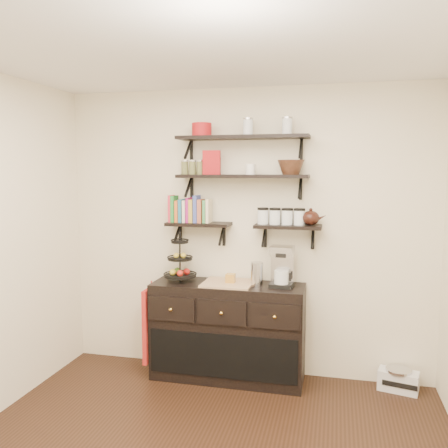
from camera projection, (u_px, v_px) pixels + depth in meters
ceiling at (187, 34)px, 2.66m from camera, size 3.50×3.50×0.02m
back_wall at (245, 233)px, 4.50m from camera, size 3.50×0.02×2.70m
shelf_top at (243, 138)px, 4.27m from camera, size 1.20×0.27×0.23m
shelf_mid at (242, 177)px, 4.31m from camera, size 1.20×0.27×0.23m
shelf_low_left at (199, 225)px, 4.47m from camera, size 0.60×0.25×0.23m
shelf_low_right at (288, 227)px, 4.28m from camera, size 0.60×0.25×0.23m
cookbooks at (192, 210)px, 4.47m from camera, size 0.40×0.15×0.26m
glass_canisters at (281, 217)px, 4.28m from camera, size 0.43×0.10×0.13m
sideboard at (228, 331)px, 4.40m from camera, size 1.40×0.50×0.92m
fruit_stand at (180, 265)px, 4.44m from camera, size 0.30×0.30×0.44m
candle at (230, 278)px, 4.34m from camera, size 0.08×0.08×0.08m
coffee_maker at (282, 267)px, 4.24m from camera, size 0.21×0.21×0.37m
thermal_carafe at (257, 274)px, 4.25m from camera, size 0.11×0.11×0.22m
apron at (150, 324)px, 4.47m from camera, size 0.04×0.30×0.69m
radio at (398, 380)px, 4.18m from camera, size 0.37×0.27×0.20m
recipe_box at (212, 163)px, 4.36m from camera, size 0.16×0.07×0.22m
walnut_bowl at (291, 167)px, 4.20m from camera, size 0.24×0.24×0.13m
ramekins at (250, 169)px, 4.29m from camera, size 0.09×0.09×0.10m
teapot at (311, 217)px, 4.22m from camera, size 0.22×0.18×0.16m
red_pot at (202, 130)px, 4.35m from camera, size 0.18×0.18×0.12m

